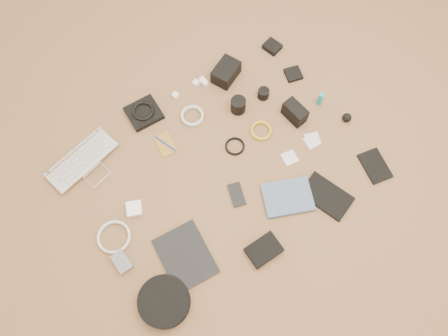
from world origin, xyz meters
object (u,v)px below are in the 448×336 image
dslr_camera (226,72)px  paperback (292,215)px  tablet (185,256)px  laptop (89,167)px  headphone_case (164,302)px  phone (237,195)px

dslr_camera → paperback: 0.81m
paperback → tablet: bearing=100.9°
dslr_camera → tablet: (-0.68, -0.68, -0.04)m
tablet → paperback: 0.52m
laptop → dslr_camera: size_ratio=2.42×
headphone_case → paperback: headphone_case is taller
laptop → tablet: size_ratio=1.32×
laptop → phone: bearing=-57.7°
dslr_camera → phone: bearing=-144.0°
laptop → dslr_camera: bearing=-8.4°
laptop → paperback: bearing=-60.6°
phone → dslr_camera: bearing=78.6°
laptop → tablet: laptop is taller
tablet → phone: (0.35, 0.11, -0.00)m
dslr_camera → phone: size_ratio=1.25×
dslr_camera → headphone_case: bearing=-161.2°
paperback → laptop: bearing=65.8°
laptop → paperback: 0.98m
phone → paperback: paperback is taller
headphone_case → paperback: (0.68, 0.01, -0.02)m
tablet → laptop: bearing=109.8°
headphone_case → laptop: bearing=88.6°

